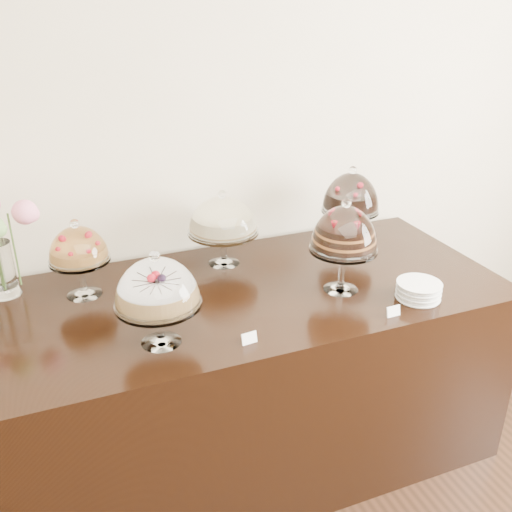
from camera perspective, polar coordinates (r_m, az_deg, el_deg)
name	(u,v)px	position (r m, az deg, el deg)	size (l,w,h in m)	color
wall_back	(232,124)	(2.80, -2.37, 13.07)	(5.00, 0.04, 3.00)	beige
display_counter	(252,374)	(2.73, -0.40, -11.68)	(2.20, 1.00, 0.90)	black
cake_stand_sugar_sponge	(157,287)	(2.04, -9.87, -3.08)	(0.31, 0.31, 0.37)	white
cake_stand_choco_layer	(344,233)	(2.40, 8.83, 2.33)	(0.29, 0.29, 0.42)	white
cake_stand_cheesecake	(223,218)	(2.63, -3.34, 3.77)	(0.33, 0.33, 0.36)	white
cake_stand_dark_choco	(351,196)	(2.85, 9.48, 5.94)	(0.29, 0.29, 0.42)	white
cake_stand_fruit_tart	(78,249)	(2.46, -17.36, 0.72)	(0.25, 0.25, 0.34)	white
flower_vase	(0,241)	(2.56, -24.25, 1.39)	(0.29, 0.22, 0.45)	white
plate_stack	(419,291)	(2.49, 15.95, -3.34)	(0.18, 0.18, 0.07)	white
price_card_left	(249,338)	(2.11, -0.68, -8.21)	(0.06, 0.01, 0.04)	white
price_card_right	(393,311)	(2.34, 13.58, -5.39)	(0.06, 0.01, 0.04)	white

